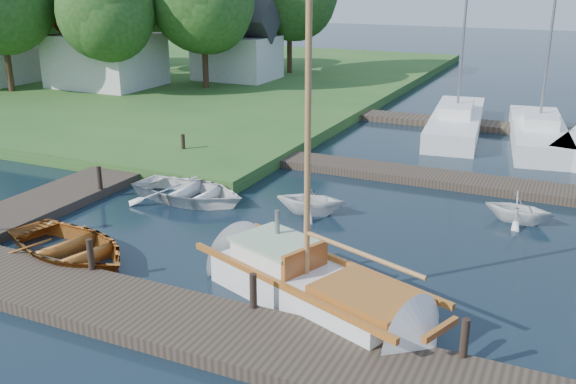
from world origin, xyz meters
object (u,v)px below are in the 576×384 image
at_px(sailboat, 318,291).
at_px(house_a, 105,46).
at_px(mooring_post_2, 253,291).
at_px(tree_5, 30,0).
at_px(mooring_post_1, 91,254).
at_px(marina_boat_2, 538,132).
at_px(mooring_post_4, 100,178).
at_px(dinghy, 69,243).
at_px(mooring_post_3, 465,338).
at_px(house_c, 237,47).
at_px(tender_d, 520,205).
at_px(tree_2, 106,10).
at_px(mooring_post_5, 183,144).
at_px(marina_boat_1, 456,120).
at_px(tender_b, 311,196).
at_px(tender_a, 189,188).

xyz_separation_m(sailboat, house_a, (-22.52, 19.80, 2.62)).
height_order(mooring_post_2, tree_5, tree_5).
distance_m(mooring_post_1, house_a, 27.11).
height_order(marina_boat_2, house_a, marina_boat_2).
distance_m(mooring_post_4, dinghy, 4.98).
xyz_separation_m(sailboat, dinghy, (-6.94, -0.46, 0.10)).
distance_m(mooring_post_3, house_a, 33.50).
xyz_separation_m(house_c, tree_5, (-16.00, -1.95, 2.84)).
distance_m(dinghy, tender_d, 13.11).
bearing_deg(marina_boat_2, mooring_post_2, 158.95).
bearing_deg(house_a, marina_boat_2, -4.53).
bearing_deg(tree_5, sailboat, -36.26).
distance_m(mooring_post_2, tree_2, 27.64).
xyz_separation_m(mooring_post_5, tree_2, (-11.00, 9.05, 4.55)).
distance_m(tender_d, house_c, 27.32).
bearing_deg(sailboat, mooring_post_2, -109.10).
height_order(mooring_post_4, marina_boat_1, marina_boat_1).
xyz_separation_m(mooring_post_1, marina_boat_2, (8.77, 18.96, -0.14)).
bearing_deg(house_a, tree_2, -44.25).
bearing_deg(mooring_post_4, dinghy, -58.75).
bearing_deg(marina_boat_2, house_a, 77.12).
relative_size(tender_d, marina_boat_2, 0.20).
bearing_deg(mooring_post_1, marina_boat_1, 75.75).
bearing_deg(marina_boat_2, tender_d, 173.39).
relative_size(mooring_post_1, tree_5, 0.10).
bearing_deg(mooring_post_1, house_a, 128.99).
bearing_deg(mooring_post_2, dinghy, 172.82).
distance_m(mooring_post_1, sailboat, 5.66).
xyz_separation_m(mooring_post_2, sailboat, (1.02, 1.20, -0.36)).
bearing_deg(mooring_post_3, mooring_post_4, 158.96).
distance_m(dinghy, marina_boat_2, 20.87).
relative_size(mooring_post_1, tree_2, 0.10).
xyz_separation_m(mooring_post_1, tender_b, (3.06, 6.58, -0.11)).
height_order(tender_a, tree_2, tree_2).
distance_m(tender_d, house_a, 28.99).
relative_size(mooring_post_3, tree_5, 0.10).
bearing_deg(mooring_post_1, mooring_post_2, 0.00).
xyz_separation_m(mooring_post_1, mooring_post_4, (-4.00, 5.00, 0.00)).
relative_size(mooring_post_4, mooring_post_5, 1.00).
bearing_deg(mooring_post_3, mooring_post_2, 180.00).
height_order(mooring_post_3, tree_5, tree_5).
distance_m(tender_b, tree_2, 22.44).
relative_size(mooring_post_2, tree_2, 0.10).
relative_size(sailboat, house_a, 1.56).
height_order(tender_a, house_a, house_a).
height_order(mooring_post_2, sailboat, sailboat).
height_order(mooring_post_3, house_c, house_c).
bearing_deg(mooring_post_4, house_c, 107.65).
xyz_separation_m(sailboat, marina_boat_1, (-0.50, 18.54, 0.22)).
height_order(dinghy, tender_b, tender_b).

